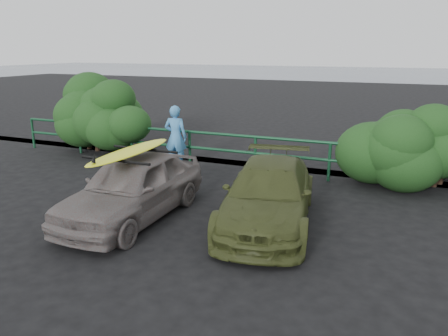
# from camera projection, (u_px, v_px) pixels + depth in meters

# --- Properties ---
(ground) EXTENTS (80.00, 80.00, 0.00)m
(ground) POSITION_uv_depth(u_px,v_px,m) (114.00, 236.00, 7.96)
(ground) COLOR black
(ocean) EXTENTS (200.00, 200.00, 0.00)m
(ocean) POSITION_uv_depth(u_px,v_px,m) (375.00, 72.00, 61.28)
(ocean) COLOR slate
(ocean) RESTS_ON ground
(guardrail) EXTENTS (14.00, 0.08, 1.04)m
(guardrail) POSITION_uv_depth(u_px,v_px,m) (221.00, 151.00, 12.26)
(guardrail) COLOR #123F24
(guardrail) RESTS_ON ground
(shrub_left) EXTENTS (3.20, 2.40, 2.31)m
(shrub_left) POSITION_uv_depth(u_px,v_px,m) (91.00, 117.00, 14.24)
(shrub_left) COLOR #1D4418
(shrub_left) RESTS_ON ground
(shrub_right) EXTENTS (3.20, 2.40, 1.93)m
(shrub_right) POSITION_uv_depth(u_px,v_px,m) (416.00, 147.00, 10.72)
(shrub_right) COLOR #1D4418
(shrub_right) RESTS_ON ground
(sedan) EXTENTS (1.53, 3.79, 1.29)m
(sedan) POSITION_uv_depth(u_px,v_px,m) (133.00, 187.00, 8.67)
(sedan) COLOR #6A615F
(sedan) RESTS_ON ground
(olive_vehicle) EXTENTS (2.34, 4.28, 1.18)m
(olive_vehicle) POSITION_uv_depth(u_px,v_px,m) (268.00, 194.00, 8.45)
(olive_vehicle) COLOR #3D451E
(olive_vehicle) RESTS_ON ground
(man) EXTENTS (0.70, 0.51, 1.78)m
(man) POSITION_uv_depth(u_px,v_px,m) (176.00, 137.00, 12.34)
(man) COLOR #448ECC
(man) RESTS_ON ground
(roof_rack) EXTENTS (1.51, 1.06, 0.05)m
(roof_rack) POSITION_uv_depth(u_px,v_px,m) (131.00, 155.00, 8.49)
(roof_rack) COLOR black
(roof_rack) RESTS_ON sedan
(surfboard) EXTENTS (0.54, 2.61, 0.08)m
(surfboard) POSITION_uv_depth(u_px,v_px,m) (131.00, 151.00, 8.47)
(surfboard) COLOR #E6F119
(surfboard) RESTS_ON roof_rack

